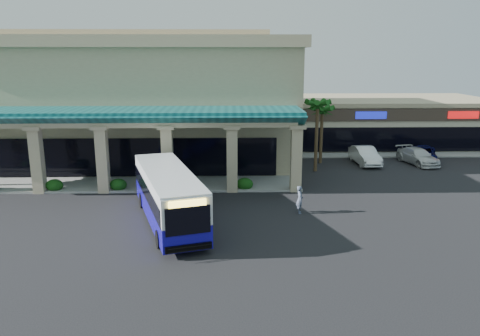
{
  "coord_description": "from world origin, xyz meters",
  "views": [
    {
      "loc": [
        1.24,
        -26.72,
        9.42
      ],
      "look_at": [
        2.01,
        3.13,
        2.2
      ],
      "focal_mm": 35.0,
      "sensor_mm": 36.0,
      "label": 1
    }
  ],
  "objects_px": {
    "pedestrian": "(300,199)",
    "car_white": "(365,155)",
    "car_red": "(418,156)",
    "transit_bus": "(168,197)",
    "car_gray": "(423,154)"
  },
  "relations": [
    {
      "from": "pedestrian",
      "to": "car_red",
      "type": "bearing_deg",
      "value": -44.66
    },
    {
      "from": "pedestrian",
      "to": "car_red",
      "type": "height_order",
      "value": "pedestrian"
    },
    {
      "from": "pedestrian",
      "to": "car_white",
      "type": "distance_m",
      "value": 15.17
    },
    {
      "from": "car_red",
      "to": "car_white",
      "type": "bearing_deg",
      "value": 166.43
    },
    {
      "from": "car_white",
      "to": "transit_bus",
      "type": "bearing_deg",
      "value": -140.21
    },
    {
      "from": "pedestrian",
      "to": "car_red",
      "type": "xyz_separation_m",
      "value": [
        12.47,
        12.95,
        -0.16
      ]
    },
    {
      "from": "car_white",
      "to": "car_gray",
      "type": "bearing_deg",
      "value": 7.43
    },
    {
      "from": "transit_bus",
      "to": "pedestrian",
      "type": "xyz_separation_m",
      "value": [
        7.8,
        1.43,
        -0.67
      ]
    },
    {
      "from": "transit_bus",
      "to": "car_red",
      "type": "xyz_separation_m",
      "value": [
        20.27,
        14.37,
        -0.83
      ]
    },
    {
      "from": "pedestrian",
      "to": "car_gray",
      "type": "distance_m",
      "value": 19.43
    },
    {
      "from": "pedestrian",
      "to": "car_red",
      "type": "distance_m",
      "value": 17.98
    },
    {
      "from": "transit_bus",
      "to": "car_red",
      "type": "height_order",
      "value": "transit_bus"
    },
    {
      "from": "pedestrian",
      "to": "transit_bus",
      "type": "bearing_deg",
      "value": 99.63
    },
    {
      "from": "transit_bus",
      "to": "pedestrian",
      "type": "height_order",
      "value": "transit_bus"
    },
    {
      "from": "pedestrian",
      "to": "car_white",
      "type": "xyz_separation_m",
      "value": [
        7.76,
        13.03,
        -0.08
      ]
    }
  ]
}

